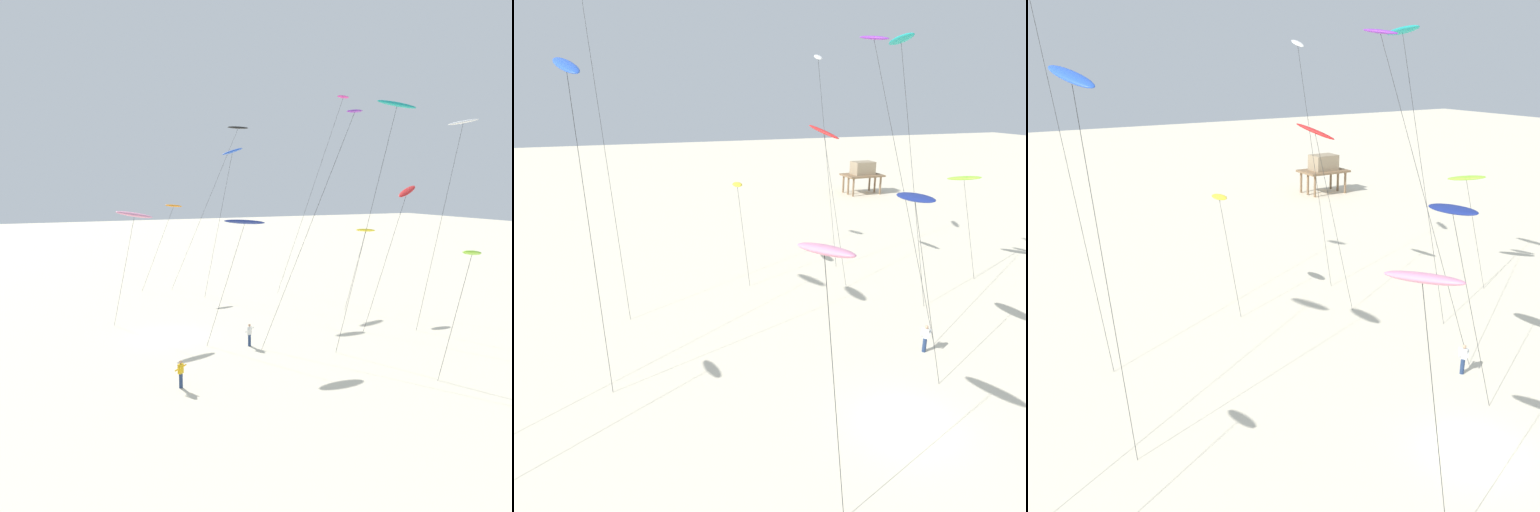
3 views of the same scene
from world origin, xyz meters
TOP-DOWN VIEW (x-y plane):
  - ground_plane at (0.00, 0.00)m, footprint 260.00×260.00m
  - kite_lime at (15.05, 15.18)m, footprint 1.88×3.79m
  - kite_red at (4.46, 18.77)m, footprint 1.98×5.60m
  - kite_blue at (-12.60, 10.08)m, footprint 1.67×4.76m
  - kite_purple at (4.96, 13.09)m, footprint 1.42×8.95m
  - kite_teal at (7.91, 14.74)m, footprint 1.15×6.48m
  - kite_pink at (-5.13, -1.46)m, footprint 1.23×3.63m
  - kite_white at (5.77, 23.01)m, footprint 1.35×5.50m
  - kite_yellow at (-2.21, 19.58)m, footprint 0.76×3.31m
  - kite_navy at (3.08, 5.15)m, footprint 0.97×4.76m
  - kite_flyer_middle at (4.58, 4.90)m, footprint 0.73×0.73m
  - stilt_house at (23.73, 45.31)m, footprint 5.54×3.76m

SIDE VIEW (x-z plane):
  - ground_plane at x=0.00m, z-range 0.00..0.00m
  - kite_flyer_middle at x=4.58m, z-range 0.06..1.73m
  - stilt_house at x=23.73m, z-range 0.97..5.63m
  - kite_yellow at x=-2.21m, z-range 3.55..11.25m
  - kite_lime at x=15.05m, z-range 3.60..11.65m
  - kite_navy at x=3.08m, z-range 4.29..13.65m
  - kite_pink at x=-5.13m, z-range 4.34..14.09m
  - kite_red at x=4.46m, z-range 5.22..17.02m
  - kite_blue at x=-12.60m, z-range 7.15..22.84m
  - kite_white at x=5.77m, z-range 7.94..25.03m
  - kite_purple at x=4.96m, z-range 8.08..25.48m
  - kite_teal at x=7.91m, z-range 8.34..26.08m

